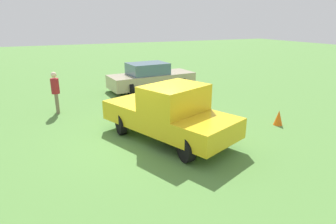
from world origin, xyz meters
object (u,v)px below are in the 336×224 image
at_px(sedan_near, 151,77).
at_px(traffic_cone, 279,118).
at_px(person_bystander, 56,90).
at_px(pickup_truck, 171,112).

bearing_deg(sedan_near, traffic_cone, -77.57).
distance_m(sedan_near, person_bystander, 5.53).
relative_size(pickup_truck, person_bystander, 2.83).
distance_m(sedan_near, traffic_cone, 7.50).
xyz_separation_m(pickup_truck, sedan_near, (6.76, -1.97, -0.25)).
distance_m(person_bystander, traffic_cone, 8.69).
height_order(pickup_truck, traffic_cone, pickup_truck).
bearing_deg(traffic_cone, sedan_near, 16.78).
bearing_deg(sedan_near, pickup_truck, -110.58).
xyz_separation_m(sedan_near, person_bystander, (-2.32, 5.01, 0.28)).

